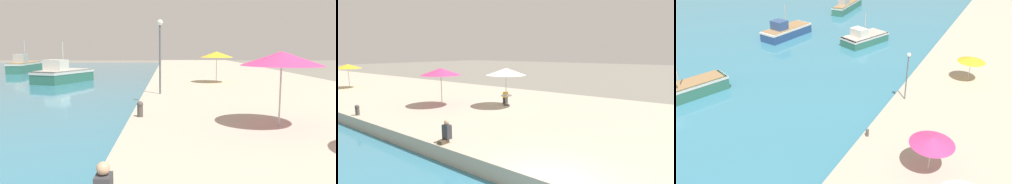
% 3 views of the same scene
% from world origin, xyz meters
% --- Properties ---
extents(quay_promenade, '(16.00, 90.00, 0.72)m').
position_xyz_m(quay_promenade, '(8.00, 37.00, 0.36)').
color(quay_promenade, '#B2A893').
rests_on(quay_promenade, ground_plane).
extents(fishing_boat_far, '(5.17, 7.27, 4.17)m').
position_xyz_m(fishing_boat_far, '(-9.38, 34.19, 0.87)').
color(fishing_boat_far, '#33705B').
rests_on(fishing_boat_far, water_basin).
extents(fishing_boat_distant, '(2.91, 10.10, 4.77)m').
position_xyz_m(fishing_boat_distant, '(-19.92, 49.36, 0.98)').
color(fishing_boat_distant, '#33705B').
rests_on(fishing_boat_distant, water_basin).
extents(cafe_umbrella_white, '(2.91, 2.91, 2.71)m').
position_xyz_m(cafe_umbrella_white, '(5.60, 11.81, 3.17)').
color(cafe_umbrella_white, '#B7B7B7').
rests_on(cafe_umbrella_white, quay_promenade).
extents(cafe_umbrella_striped, '(2.72, 2.72, 2.56)m').
position_xyz_m(cafe_umbrella_striped, '(5.58, 27.28, 3.04)').
color(cafe_umbrella_striped, '#B7B7B7').
rests_on(cafe_umbrella_striped, quay_promenade).
extents(mooring_bollard, '(0.26, 0.26, 0.65)m').
position_xyz_m(mooring_bollard, '(0.42, 13.47, 1.07)').
color(mooring_bollard, '#4C4742').
rests_on(mooring_bollard, quay_promenade).
extents(lamppost, '(0.36, 0.36, 4.56)m').
position_xyz_m(lamppost, '(1.08, 20.45, 3.81)').
color(lamppost, '#565B60').
rests_on(lamppost, quay_promenade).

